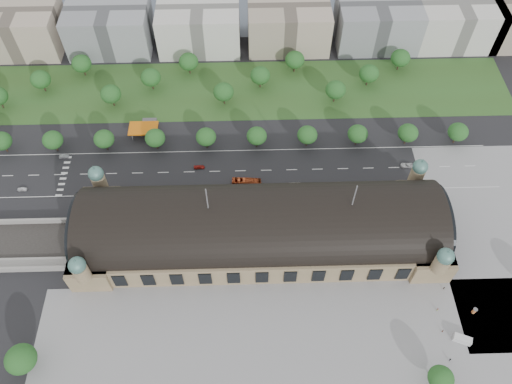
{
  "coord_description": "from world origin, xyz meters",
  "views": [
    {
      "loc": [
        -4.68,
        -107.17,
        182.31
      ],
      "look_at": [
        -1.37,
        15.38,
        14.0
      ],
      "focal_mm": 35.0,
      "sensor_mm": 36.0,
      "label": 1
    }
  ],
  "objects_px": {
    "traffic_car_3": "(199,167)",
    "pedestrian_4": "(450,360)",
    "pedestrian_2": "(444,288)",
    "traffic_car_2": "(91,190)",
    "parked_car_5": "(162,194)",
    "bus_mid": "(289,187)",
    "advertising_column": "(474,311)",
    "traffic_car_0": "(22,189)",
    "bus_west": "(246,182)",
    "parked_car_2": "(162,201)",
    "parked_car_0": "(79,203)",
    "parked_car_1": "(95,201)",
    "parked_car_6": "(194,193)",
    "pedestrian_0": "(438,310)",
    "parked_car_4": "(204,200)",
    "traffic_car_6": "(407,165)",
    "petrol_station": "(147,126)",
    "pedestrian_1": "(443,331)",
    "bus_east": "(333,186)",
    "parked_car_3": "(143,195)",
    "traffic_car_1": "(64,156)",
    "van_south": "(461,339)"
  },
  "relations": [
    {
      "from": "petrol_station",
      "to": "parked_car_0",
      "type": "xyz_separation_m",
      "value": [
        -26.09,
        -44.28,
        -2.22
      ]
    },
    {
      "from": "bus_mid",
      "to": "advertising_column",
      "type": "distance_m",
      "value": 90.69
    },
    {
      "from": "petrol_station",
      "to": "parked_car_2",
      "type": "bearing_deg",
      "value": -76.28
    },
    {
      "from": "parked_car_0",
      "to": "parked_car_1",
      "type": "distance_m",
      "value": 7.02
    },
    {
      "from": "pedestrian_0",
      "to": "pedestrian_1",
      "type": "height_order",
      "value": "pedestrian_1"
    },
    {
      "from": "traffic_car_0",
      "to": "traffic_car_3",
      "type": "xyz_separation_m",
      "value": [
        79.74,
        10.67,
        -0.02
      ]
    },
    {
      "from": "traffic_car_2",
      "to": "traffic_car_3",
      "type": "height_order",
      "value": "traffic_car_2"
    },
    {
      "from": "traffic_car_2",
      "to": "pedestrian_0",
      "type": "distance_m",
      "value": 155.31
    },
    {
      "from": "traffic_car_2",
      "to": "bus_mid",
      "type": "bearing_deg",
      "value": 85.06
    },
    {
      "from": "parked_car_1",
      "to": "pedestrian_4",
      "type": "height_order",
      "value": "pedestrian_4"
    },
    {
      "from": "parked_car_1",
      "to": "bus_east",
      "type": "distance_m",
      "value": 107.24
    },
    {
      "from": "parked_car_1",
      "to": "van_south",
      "type": "height_order",
      "value": "van_south"
    },
    {
      "from": "parked_car_2",
      "to": "parked_car_3",
      "type": "height_order",
      "value": "parked_car_2"
    },
    {
      "from": "pedestrian_1",
      "to": "parked_car_0",
      "type": "bearing_deg",
      "value": 86.1
    },
    {
      "from": "parked_car_2",
      "to": "pedestrian_0",
      "type": "height_order",
      "value": "pedestrian_0"
    },
    {
      "from": "bus_mid",
      "to": "pedestrian_4",
      "type": "relative_size",
      "value": 6.74
    },
    {
      "from": "traffic_car_2",
      "to": "van_south",
      "type": "relative_size",
      "value": 0.82
    },
    {
      "from": "parked_car_6",
      "to": "bus_mid",
      "type": "height_order",
      "value": "bus_mid"
    },
    {
      "from": "traffic_car_1",
      "to": "pedestrian_4",
      "type": "relative_size",
      "value": 2.61
    },
    {
      "from": "traffic_car_6",
      "to": "pedestrian_4",
      "type": "bearing_deg",
      "value": 1.52
    },
    {
      "from": "petrol_station",
      "to": "parked_car_5",
      "type": "distance_m",
      "value": 41.67
    },
    {
      "from": "pedestrian_2",
      "to": "pedestrian_4",
      "type": "relative_size",
      "value": 0.98
    },
    {
      "from": "van_south",
      "to": "pedestrian_1",
      "type": "xyz_separation_m",
      "value": [
        -5.98,
        3.4,
        -0.46
      ]
    },
    {
      "from": "parked_car_0",
      "to": "parked_car_2",
      "type": "relative_size",
      "value": 0.92
    },
    {
      "from": "bus_west",
      "to": "bus_east",
      "type": "xyz_separation_m",
      "value": [
        39.37,
        -2.79,
        -0.36
      ]
    },
    {
      "from": "traffic_car_3",
      "to": "pedestrian_4",
      "type": "relative_size",
      "value": 2.95
    },
    {
      "from": "traffic_car_6",
      "to": "bus_west",
      "type": "distance_m",
      "value": 75.91
    },
    {
      "from": "parked_car_2",
      "to": "bus_west",
      "type": "height_order",
      "value": "bus_west"
    },
    {
      "from": "van_south",
      "to": "advertising_column",
      "type": "relative_size",
      "value": 2.25
    },
    {
      "from": "parked_car_4",
      "to": "pedestrian_0",
      "type": "bearing_deg",
      "value": 22.44
    },
    {
      "from": "bus_east",
      "to": "advertising_column",
      "type": "relative_size",
      "value": 3.49
    },
    {
      "from": "bus_mid",
      "to": "bus_east",
      "type": "height_order",
      "value": "bus_mid"
    },
    {
      "from": "van_south",
      "to": "parked_car_3",
      "type": "bearing_deg",
      "value": 173.28
    },
    {
      "from": "traffic_car_0",
      "to": "bus_west",
      "type": "distance_m",
      "value": 101.72
    },
    {
      "from": "parked_car_5",
      "to": "pedestrian_2",
      "type": "height_order",
      "value": "pedestrian_2"
    },
    {
      "from": "parked_car_3",
      "to": "traffic_car_3",
      "type": "bearing_deg",
      "value": 86.37
    },
    {
      "from": "advertising_column",
      "to": "traffic_car_0",
      "type": "bearing_deg",
      "value": 161.28
    },
    {
      "from": "pedestrian_1",
      "to": "traffic_car_0",
      "type": "bearing_deg",
      "value": 86.9
    },
    {
      "from": "petrol_station",
      "to": "pedestrian_0",
      "type": "relative_size",
      "value": 8.2
    },
    {
      "from": "parked_car_4",
      "to": "pedestrian_0",
      "type": "relative_size",
      "value": 2.63
    },
    {
      "from": "bus_mid",
      "to": "pedestrian_1",
      "type": "xyz_separation_m",
      "value": [
        53.27,
        -68.36,
        -0.69
      ]
    },
    {
      "from": "traffic_car_0",
      "to": "parked_car_2",
      "type": "bearing_deg",
      "value": 84.59
    },
    {
      "from": "traffic_car_0",
      "to": "bus_mid",
      "type": "distance_m",
      "value": 120.85
    },
    {
      "from": "parked_car_5",
      "to": "pedestrian_1",
      "type": "xyz_separation_m",
      "value": [
        110.55,
        -66.36,
        0.2
      ]
    },
    {
      "from": "bus_west",
      "to": "pedestrian_2",
      "type": "bearing_deg",
      "value": -120.36
    },
    {
      "from": "traffic_car_2",
      "to": "parked_car_5",
      "type": "relative_size",
      "value": 1.18
    },
    {
      "from": "traffic_car_2",
      "to": "traffic_car_1",
      "type": "bearing_deg",
      "value": -145.47
    },
    {
      "from": "traffic_car_6",
      "to": "advertising_column",
      "type": "distance_m",
      "value": 73.5
    },
    {
      "from": "traffic_car_0",
      "to": "traffic_car_6",
      "type": "distance_m",
      "value": 177.33
    },
    {
      "from": "parked_car_0",
      "to": "bus_mid",
      "type": "distance_m",
      "value": 93.98
    }
  ]
}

